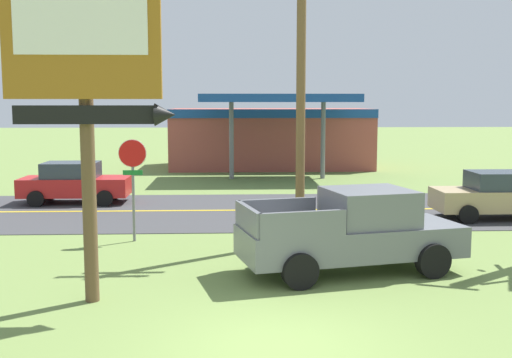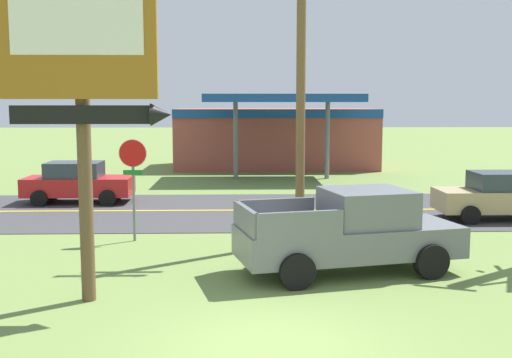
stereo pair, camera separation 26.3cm
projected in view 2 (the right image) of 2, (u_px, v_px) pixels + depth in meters
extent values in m
plane|color=olive|center=(269.00, 348.00, 10.22)|extent=(180.00, 180.00, 0.00)
cube|color=#3D3D3F|center=(252.00, 210.00, 23.12)|extent=(140.00, 8.00, 0.02)
cube|color=gold|center=(252.00, 210.00, 23.12)|extent=(126.00, 0.20, 0.01)
cylinder|color=brown|center=(84.00, 133.00, 12.27)|extent=(0.28, 0.28, 6.80)
cube|color=#996019|center=(78.00, 34.00, 11.86)|extent=(2.99, 0.16, 2.44)
cube|color=white|center=(76.00, 18.00, 11.73)|extent=(2.51, 0.03, 1.37)
cube|color=black|center=(81.00, 115.00, 12.04)|extent=(2.69, 0.12, 0.36)
cone|color=black|center=(161.00, 115.00, 12.09)|extent=(0.40, 0.44, 0.44)
cylinder|color=slate|center=(134.00, 203.00, 17.97)|extent=(0.08, 0.08, 2.20)
cylinder|color=red|center=(133.00, 153.00, 17.77)|extent=(0.76, 0.03, 0.76)
cylinder|color=white|center=(133.00, 153.00, 17.79)|extent=(0.80, 0.01, 0.80)
cube|color=#19722D|center=(133.00, 172.00, 17.83)|extent=(0.56, 0.03, 0.14)
cylinder|color=brown|center=(301.00, 73.00, 17.36)|extent=(0.26, 0.26, 9.59)
cube|color=#A84C42|center=(275.00, 138.00, 38.57)|extent=(12.00, 6.00, 3.60)
cube|color=#19478C|center=(278.00, 114.00, 35.36)|extent=(12.00, 0.12, 0.50)
cube|color=#19478C|center=(282.00, 98.00, 32.33)|extent=(8.00, 5.00, 0.40)
cylinder|color=slate|center=(236.00, 139.00, 32.52)|extent=(0.24, 0.24, 4.20)
cylinder|color=slate|center=(327.00, 139.00, 32.65)|extent=(0.24, 0.24, 4.20)
cube|color=slate|center=(349.00, 241.00, 14.67)|extent=(5.51, 3.10, 0.72)
cube|color=slate|center=(367.00, 207.00, 14.69)|extent=(2.26, 2.19, 0.84)
cube|color=#28333D|center=(401.00, 206.00, 14.91)|extent=(0.48, 1.63, 0.71)
cube|color=slate|center=(275.00, 210.00, 15.09)|extent=(1.93, 0.56, 0.56)
cube|color=slate|center=(300.00, 224.00, 13.32)|extent=(1.93, 0.56, 0.56)
cube|color=slate|center=(245.00, 219.00, 13.96)|extent=(0.55, 1.86, 0.56)
cylinder|color=black|center=(391.00, 243.00, 16.06)|extent=(0.84, 0.46, 0.80)
cylinder|color=black|center=(431.00, 261.00, 14.18)|extent=(0.84, 0.46, 0.80)
cylinder|color=black|center=(271.00, 250.00, 15.24)|extent=(0.84, 0.46, 0.80)
cylinder|color=black|center=(297.00, 271.00, 13.36)|extent=(0.84, 0.46, 0.80)
cube|color=red|center=(79.00, 186.00, 24.83)|extent=(4.20, 1.76, 0.72)
cube|color=#2D3842|center=(74.00, 170.00, 24.75)|extent=(2.10, 1.56, 0.60)
cylinder|color=black|center=(116.00, 192.00, 25.79)|extent=(0.64, 0.24, 0.64)
cylinder|color=black|center=(107.00, 198.00, 24.04)|extent=(0.64, 0.24, 0.64)
cylinder|color=black|center=(53.00, 192.00, 25.71)|extent=(0.64, 0.24, 0.64)
cylinder|color=black|center=(39.00, 198.00, 23.97)|extent=(0.64, 0.24, 0.64)
cube|color=tan|center=(499.00, 200.00, 21.28)|extent=(4.20, 1.76, 0.72)
cube|color=#2D3842|center=(504.00, 181.00, 21.21)|extent=(2.10, 1.56, 0.60)
cylinder|color=black|center=(470.00, 215.00, 20.42)|extent=(0.64, 0.24, 0.64)
cylinder|color=black|center=(452.00, 206.00, 22.17)|extent=(0.64, 0.24, 0.64)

